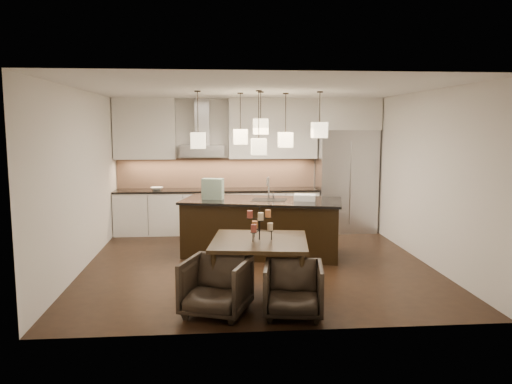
{
  "coord_description": "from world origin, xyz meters",
  "views": [
    {
      "loc": [
        -0.69,
        -7.93,
        2.24
      ],
      "look_at": [
        0.0,
        0.2,
        1.15
      ],
      "focal_mm": 35.0,
      "sensor_mm": 36.0,
      "label": 1
    }
  ],
  "objects": [
    {
      "name": "island_top",
      "position": [
        0.13,
        0.55,
        0.95
      ],
      "size": [
        2.92,
        1.76,
        0.04
      ],
      "primitive_type": "cube",
      "rotation": [
        0.0,
        0.0,
        -0.24
      ],
      "color": "black",
      "rests_on": "island_body"
    },
    {
      "name": "candle_b",
      "position": [
        -0.15,
        -1.39,
        0.92
      ],
      "size": [
        0.09,
        0.09,
        0.1
      ],
      "primitive_type": "cylinder",
      "rotation": [
        0.0,
        0.0,
        -0.14
      ],
      "color": "#D97D42",
      "rests_on": "candelabra"
    },
    {
      "name": "pendant_b",
      "position": [
        -0.22,
        0.79,
        2.05
      ],
      "size": [
        0.24,
        0.24,
        0.26
      ],
      "primitive_type": "cube",
      "color": "beige",
      "rests_on": "ceiling"
    },
    {
      "name": "wall_back",
      "position": [
        0.0,
        2.76,
        1.4
      ],
      "size": [
        5.5,
        0.02,
        2.8
      ],
      "primitive_type": "cube",
      "color": "silver",
      "rests_on": "ground"
    },
    {
      "name": "pendant_c",
      "position": [
        0.1,
        0.44,
        2.22
      ],
      "size": [
        0.24,
        0.24,
        0.26
      ],
      "primitive_type": "cube",
      "color": "beige",
      "rests_on": "ceiling"
    },
    {
      "name": "lower_cabinets",
      "position": [
        -0.62,
        2.43,
        0.44
      ],
      "size": [
        4.21,
        0.62,
        0.88
      ],
      "primitive_type": "cube",
      "color": "silver",
      "rests_on": "floor"
    },
    {
      "name": "pendant_a",
      "position": [
        -0.94,
        0.33,
        2.0
      ],
      "size": [
        0.24,
        0.24,
        0.26
      ],
      "primitive_type": "cube",
      "color": "beige",
      "rests_on": "ceiling"
    },
    {
      "name": "pendant_e",
      "position": [
        1.07,
        0.33,
        2.17
      ],
      "size": [
        0.24,
        0.24,
        0.26
      ],
      "primitive_type": "cube",
      "color": "beige",
      "rests_on": "ceiling"
    },
    {
      "name": "upper_cab_right",
      "position": [
        0.55,
        2.57,
        2.17
      ],
      "size": [
        1.85,
        0.35,
        1.25
      ],
      "primitive_type": "cube",
      "color": "silver",
      "rests_on": "wall_back"
    },
    {
      "name": "armchair_right",
      "position": [
        0.23,
        -2.32,
        0.32
      ],
      "size": [
        0.79,
        0.8,
        0.64
      ],
      "primitive_type": "imported",
      "rotation": [
        0.0,
        0.0,
        -0.16
      ],
      "color": "black",
      "rests_on": "floor"
    },
    {
      "name": "countertop",
      "position": [
        -0.62,
        2.43,
        0.9
      ],
      "size": [
        4.21,
        0.66,
        0.04
      ],
      "primitive_type": "cube",
      "color": "black",
      "rests_on": "lower_cabinets"
    },
    {
      "name": "wall_left",
      "position": [
        -2.76,
        0.0,
        1.4
      ],
      "size": [
        0.02,
        5.5,
        2.8
      ],
      "primitive_type": "cube",
      "color": "silver",
      "rests_on": "ground"
    },
    {
      "name": "backsplash",
      "position": [
        -0.62,
        2.73,
        1.24
      ],
      "size": [
        4.21,
        0.02,
        0.63
      ],
      "primitive_type": "cube",
      "color": "tan",
      "rests_on": "countertop"
    },
    {
      "name": "floor",
      "position": [
        0.0,
        0.0,
        -0.01
      ],
      "size": [
        5.5,
        5.5,
        0.02
      ],
      "primitive_type": "cube",
      "color": "black",
      "rests_on": "ground"
    },
    {
      "name": "fruit_bowl",
      "position": [
        -1.87,
        2.38,
        0.95
      ],
      "size": [
        0.27,
        0.27,
        0.06
      ],
      "primitive_type": "imported",
      "rotation": [
        0.0,
        0.0,
        0.04
      ],
      "color": "silver",
      "rests_on": "countertop"
    },
    {
      "name": "ceiling",
      "position": [
        0.0,
        0.0,
        2.81
      ],
      "size": [
        5.5,
        5.5,
        0.02
      ],
      "primitive_type": "cube",
      "color": "white",
      "rests_on": "wall_back"
    },
    {
      "name": "island_body",
      "position": [
        0.13,
        0.55,
        0.46
      ],
      "size": [
        2.81,
        1.66,
        0.93
      ],
      "primitive_type": "cube",
      "rotation": [
        0.0,
        0.0,
        -0.24
      ],
      "color": "black",
      "rests_on": "floor"
    },
    {
      "name": "fridge_panel",
      "position": [
        2.1,
        2.38,
        2.47
      ],
      "size": [
        1.26,
        0.72,
        0.65
      ],
      "primitive_type": "cube",
      "color": "silver",
      "rests_on": "refrigerator"
    },
    {
      "name": "faucet",
      "position": [
        0.26,
        0.63,
        1.17
      ],
      "size": [
        0.16,
        0.27,
        0.4
      ],
      "primitive_type": null,
      "rotation": [
        0.0,
        0.0,
        -0.24
      ],
      "color": "silver",
      "rests_on": "island_top"
    },
    {
      "name": "wall_right",
      "position": [
        2.76,
        0.0,
        1.4
      ],
      "size": [
        0.02,
        5.5,
        2.8
      ],
      "primitive_type": "cube",
      "color": "silver",
      "rests_on": "ground"
    },
    {
      "name": "dining_table",
      "position": [
        -0.1,
        -1.52,
        0.37
      ],
      "size": [
        1.4,
        1.4,
        0.74
      ],
      "primitive_type": null,
      "rotation": [
        0.0,
        0.0,
        -0.14
      ],
      "color": "black",
      "rests_on": "floor"
    },
    {
      "name": "candle_e",
      "position": [
        -0.22,
        -1.48,
        1.08
      ],
      "size": [
        0.09,
        0.09,
        0.1
      ],
      "primitive_type": "cylinder",
      "rotation": [
        0.0,
        0.0,
        -0.14
      ],
      "color": "#953C32",
      "rests_on": "candelabra"
    },
    {
      "name": "armchair_left",
      "position": [
        -0.68,
        -2.19,
        0.34
      ],
      "size": [
        0.95,
        0.96,
        0.68
      ],
      "primitive_type": "imported",
      "rotation": [
        0.0,
        0.0,
        -0.36
      ],
      "color": "black",
      "rests_on": "floor"
    },
    {
      "name": "upper_cab_left",
      "position": [
        -2.1,
        2.57,
        2.17
      ],
      "size": [
        1.25,
        0.35,
        1.25
      ],
      "primitive_type": "cube",
      "color": "silver",
      "rests_on": "wall_back"
    },
    {
      "name": "candle_d",
      "position": [
        0.02,
        -1.45,
        1.08
      ],
      "size": [
        0.09,
        0.09,
        0.1
      ],
      "primitive_type": "cylinder",
      "rotation": [
        0.0,
        0.0,
        -0.14
      ],
      "color": "#D97D42",
      "rests_on": "candelabra"
    },
    {
      "name": "candle_c",
      "position": [
        -0.18,
        -1.63,
        0.92
      ],
      "size": [
        0.09,
        0.09,
        0.1
      ],
      "primitive_type": "cylinder",
      "rotation": [
        0.0,
        0.0,
        -0.14
      ],
      "color": "#953C32",
      "rests_on": "candelabra"
    },
    {
      "name": "candle_a",
      "position": [
        0.04,
        -1.54,
        0.92
      ],
      "size": [
        0.09,
        0.09,
        0.1
      ],
      "primitive_type": "cylinder",
      "rotation": [
        0.0,
        0.0,
        -0.14
      ],
      "color": "beige",
      "rests_on": "candelabra"
    },
    {
      "name": "refrigerator",
      "position": [
        2.1,
        2.38,
        1.07
      ],
      "size": [
        1.2,
        0.72,
        2.15
      ],
      "primitive_type": "cube",
      "color": "#B7B7BA",
      "rests_on": "floor"
    },
    {
      "name": "candelabra",
      "position": [
        -0.1,
        -1.52,
        0.96
      ],
      "size": [
        0.4,
        0.4,
        0.44
      ],
      "primitive_type": null,
      "rotation": [
        0.0,
        0.0,
        -0.14
      ],
      "color": "black",
      "rests_on": "dining_table"
    },
    {
      "name": "pendant_d",
      "position": [
        0.56,
        0.75,
        1.99
      ],
      "size": [
        0.24,
        0.24,
        0.26
      ],
      "primitive_type": "cube",
      "color": "beige",
      "rests_on": "ceiling"
    },
    {
      "name": "hood_chimney",
      "position": [
        -0.93,
        2.59,
        2.32
      ],
      "size": [
        0.3,
        0.28,
        0.96
      ],
      "primitive_type": "cube",
      "color": "#B7B7BA",
      "rests_on": "hood_canopy"
    },
    {
      "name": "tote_bag",
      "position": [
        -0.71,
        0.68,
        1.15
      ],
      "size": [
        0.39,
        0.27,
        0.36
      ],
      "primitive_type": "cube",
      "rotation": [
        0.0,
        0.0,
        -0.24
      ],
      "color": "#194725",
      "rests_on": "island_top"
    },
    {
      "name": "wall_front",
      "position": [
        0.0,
        -2.76,
        1.4
      ],
      "size": [
        5.5,
        0.02,
        2.8
      ],
      "primitive_type": "cube",
      "color": "silver",
      "rests_on": "ground"
    },
    {
      "name": "pendant_f",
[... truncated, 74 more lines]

